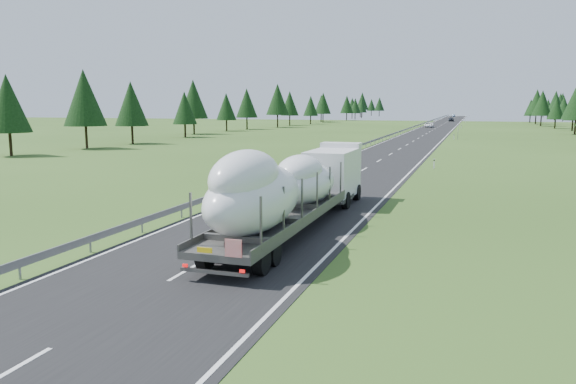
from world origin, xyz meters
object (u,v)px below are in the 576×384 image
(boat_truck, at_px, (292,186))
(distant_car_dark, at_px, (451,119))
(distant_car_blue, at_px, (453,116))
(highway_sign, at_px, (458,130))
(distant_van, at_px, (429,125))

(boat_truck, bearing_deg, distant_car_dark, 90.18)
(distant_car_blue, bearing_deg, highway_sign, -89.00)
(distant_van, height_order, distant_car_blue, distant_van)
(distant_van, xyz_separation_m, distant_car_blue, (1.08, 141.12, -0.03))
(highway_sign, height_order, distant_car_blue, highway_sign)
(distant_van, bearing_deg, boat_truck, -88.94)
(highway_sign, relative_size, distant_car_blue, 0.63)
(boat_truck, distance_m, distant_van, 136.13)
(highway_sign, distance_m, distant_van, 55.52)
(boat_truck, xyz_separation_m, distant_car_dark, (-0.63, 196.40, -1.56))
(boat_truck, height_order, distant_car_dark, boat_truck)
(distant_van, bearing_deg, distant_car_blue, 88.92)
(distant_van, bearing_deg, distant_car_dark, 86.12)
(boat_truck, relative_size, distant_car_blue, 4.95)
(distant_van, distance_m, distant_car_blue, 141.13)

